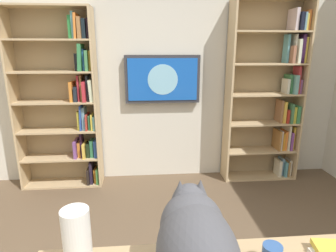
{
  "coord_description": "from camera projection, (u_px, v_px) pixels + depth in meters",
  "views": [
    {
      "loc": [
        0.21,
        1.18,
        1.59
      ],
      "look_at": [
        0.03,
        -1.06,
        0.97
      ],
      "focal_mm": 29.92,
      "sensor_mm": 36.0,
      "label": 1
    }
  ],
  "objects": [
    {
      "name": "wall_mounted_tv",
      "position": [
        162.0,
        79.0,
        3.31
      ],
      "size": [
        0.88,
        0.07,
        0.56
      ],
      "color": "#333338"
    },
    {
      "name": "cat",
      "position": [
        195.0,
        247.0,
        0.99
      ],
      "size": [
        0.29,
        0.64,
        0.38
      ],
      "color": "#4C4C51",
      "rests_on": "desk"
    },
    {
      "name": "bookshelf_left",
      "position": [
        272.0,
        94.0,
        3.38
      ],
      "size": [
        0.9,
        0.28,
        2.15
      ],
      "color": "tan",
      "rests_on": "ground"
    },
    {
      "name": "bookshelf_right",
      "position": [
        67.0,
        101.0,
        3.2
      ],
      "size": [
        0.92,
        0.28,
        2.04
      ],
      "color": "tan",
      "rests_on": "ground"
    },
    {
      "name": "paper_towel_roll",
      "position": [
        77.0,
        241.0,
        1.09
      ],
      "size": [
        0.11,
        0.11,
        0.27
      ],
      "primitive_type": "cylinder",
      "color": "white",
      "rests_on": "desk"
    },
    {
      "name": "wall_back",
      "position": [
        162.0,
        70.0,
        3.36
      ],
      "size": [
        4.52,
        0.06,
        2.7
      ],
      "primitive_type": "cube",
      "color": "silver",
      "rests_on": "ground"
    }
  ]
}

